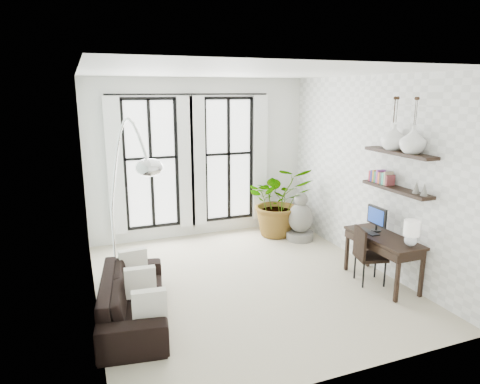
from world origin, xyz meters
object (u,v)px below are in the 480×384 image
arc_lamp (127,160)px  desk (385,240)px  sofa (133,297)px  desk_chair (366,252)px  plant (279,201)px  buddha (300,220)px

arc_lamp → desk: bearing=-16.4°
desk → arc_lamp: (-3.64, 1.07, 1.29)m
sofa → desk_chair: desk_chair is taller
desk → plant: bearing=99.7°
arc_lamp → buddha: arc_lamp is taller
desk_chair → plant: bearing=109.4°
plant → desk_chair: (0.23, -2.56, -0.22)m
sofa → buddha: size_ratio=2.09×
sofa → desk: desk is taller
buddha → arc_lamp: bearing=-160.6°
plant → arc_lamp: 3.80m
plant → desk: size_ratio=1.13×
arc_lamp → plant: bearing=27.3°
desk_chair → buddha: (0.04, 2.13, -0.10)m
plant → buddha: plant is taller
plant → desk: 2.75m
sofa → desk: bearing=-87.1°
desk_chair → arc_lamp: arc_lamp is taller
buddha → desk_chair: bearing=-91.1°
buddha → desk: bearing=-85.1°
plant → arc_lamp: (-3.18, -1.64, 1.27)m
sofa → desk_chair: size_ratio=2.27×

